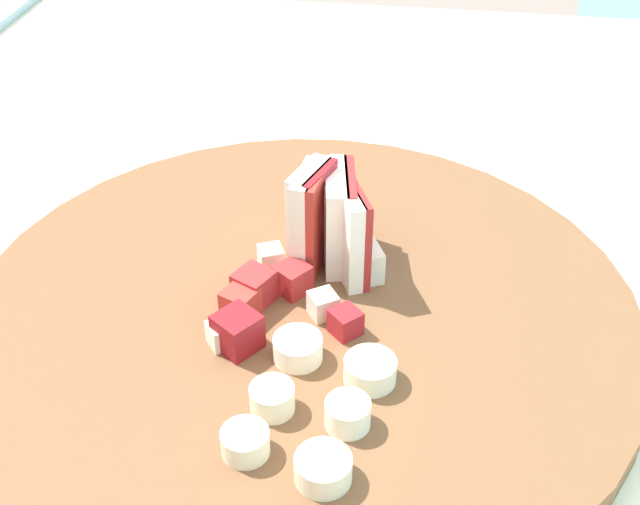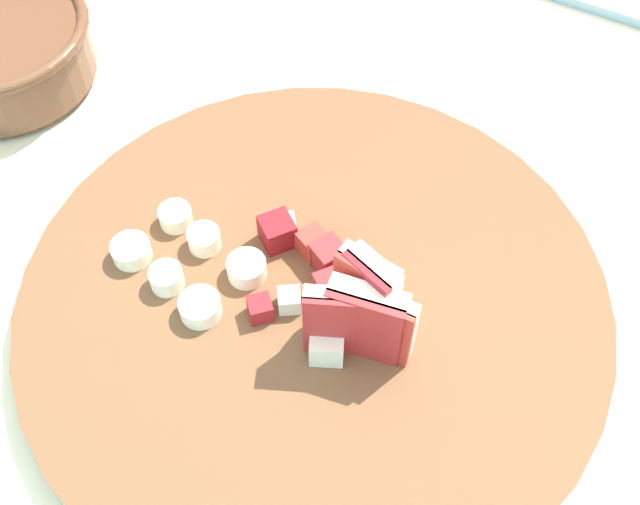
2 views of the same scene
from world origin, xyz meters
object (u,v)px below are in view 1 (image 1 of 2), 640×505
banana_slice_rows (314,402)px  cutting_board (302,314)px  apple_dice_pile (284,296)px  apple_wedge_fan (330,220)px

banana_slice_rows → cutting_board: bearing=-166.4°
apple_dice_pile → banana_slice_rows: (0.08, 0.03, -0.00)m
apple_wedge_fan → cutting_board: bearing=-14.6°
cutting_board → banana_slice_rows: bearing=13.6°
apple_wedge_fan → banana_slice_rows: bearing=4.4°
cutting_board → apple_wedge_fan: size_ratio=5.90×
cutting_board → apple_dice_pile: apple_dice_pile is taller
cutting_board → apple_wedge_fan: 0.06m
apple_dice_pile → banana_slice_rows: size_ratio=0.97×
banana_slice_rows → apple_wedge_fan: bearing=-175.6°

